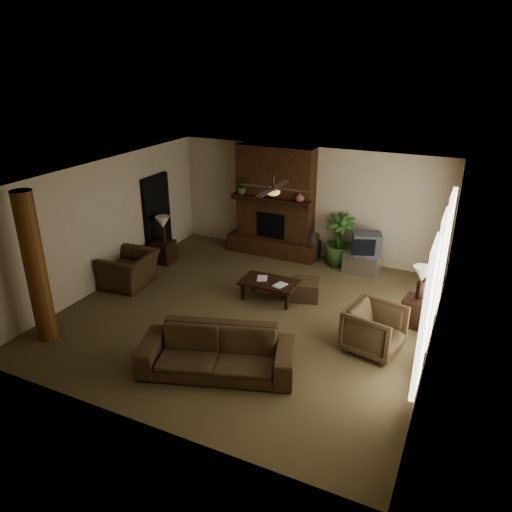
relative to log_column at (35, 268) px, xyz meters
The scene contains 23 objects.
room_shell 3.80m from the log_column, 39.13° to the left, with size 7.00×7.00×7.00m.
fireplace 6.02m from the log_column, 69.07° to the left, with size 2.40×0.70×2.80m.
windows 6.91m from the log_column, 22.11° to the left, with size 0.08×3.65×2.35m.
log_column is the anchor object (origin of this frame).
doorway 4.24m from the log_column, 96.65° to the left, with size 0.10×1.00×2.10m, color black.
ceiling_fan 4.45m from the log_column, 38.87° to the left, with size 1.35×1.35×0.37m.
sofa 3.50m from the log_column, ahead, with size 2.52×0.74×0.99m, color #41301C.
armchair_left 2.60m from the log_column, 90.91° to the left, with size 1.16×0.75×1.01m, color #41301C.
armchair_right 6.02m from the log_column, 21.07° to the left, with size 0.90×0.85×0.93m, color #41301C.
coffee_table 4.53m from the log_column, 45.19° to the left, with size 1.20×0.70×0.43m.
ottoman 5.29m from the log_column, 42.98° to the left, with size 0.60×0.60×0.40m, color #41301C.
tv_stand 7.12m from the log_column, 49.39° to the left, with size 0.85×0.50×0.50m, color #B9B8BB.
tv 7.07m from the log_column, 48.88° to the left, with size 0.78×0.71×0.52m.
floor_vase 6.49m from the log_column, 59.84° to the left, with size 0.34×0.34×0.77m.
floor_plant 6.87m from the log_column, 54.81° to the left, with size 0.72×1.29×0.72m, color #325823.
side_table_left 4.01m from the log_column, 91.75° to the left, with size 0.50×0.50×0.55m, color black.
lamp_left 3.89m from the log_column, 91.21° to the left, with size 0.41×0.41×0.65m.
side_table_right 7.07m from the log_column, 29.02° to the left, with size 0.50×0.50×0.55m, color black.
lamp_right 7.01m from the log_column, 29.36° to the left, with size 0.42×0.42×0.65m.
mantel_plant 5.56m from the log_column, 76.03° to the left, with size 0.38×0.42×0.33m, color #325823.
mantel_vase 6.11m from the log_column, 61.41° to the left, with size 0.22×0.23×0.22m, color #94543B.
book_a 4.29m from the log_column, 47.77° to the left, with size 0.22×0.03×0.29m, color #999999.
book_b 4.56m from the log_column, 42.74° to the left, with size 0.21×0.02×0.29m, color #999999.
Camera 1 is at (3.82, -7.72, 4.86)m, focal length 33.88 mm.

